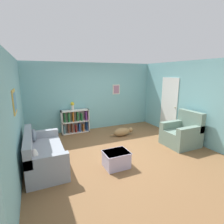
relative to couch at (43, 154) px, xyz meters
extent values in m
plane|color=brown|center=(2.05, 0.13, -0.31)|extent=(14.00, 14.00, 0.00)
cube|color=#7AB7BC|center=(2.05, 2.38, 0.99)|extent=(5.60, 0.10, 2.60)
cube|color=silver|center=(3.05, 2.31, 1.24)|extent=(0.32, 0.02, 0.40)
cube|color=#A37089|center=(3.05, 2.30, 1.24)|extent=(0.24, 0.01, 0.32)
cube|color=#7AB7BC|center=(-0.50, 0.13, 0.99)|extent=(0.10, 5.00, 2.60)
cube|color=gold|center=(-0.44, -0.27, 1.34)|extent=(0.02, 0.56, 0.48)
cube|color=#568EAD|center=(-0.42, -0.27, 1.34)|extent=(0.01, 0.44, 0.36)
cube|color=#7AB7BC|center=(4.60, 0.13, 0.99)|extent=(0.10, 5.00, 2.60)
cube|color=white|center=(4.54, 0.83, 0.71)|extent=(0.02, 0.84, 2.05)
sphere|color=tan|center=(4.52, 0.48, 0.69)|extent=(0.05, 0.05, 0.05)
cube|color=#9399A3|center=(0.05, 0.00, -0.09)|extent=(0.84, 1.82, 0.44)
cube|color=#9399A3|center=(-0.28, 0.00, 0.34)|extent=(0.16, 1.82, 0.41)
cube|color=#9399A3|center=(0.05, -0.83, 0.23)|extent=(0.84, 0.16, 0.20)
cube|color=#9399A3|center=(0.05, 0.83, 0.23)|extent=(0.84, 0.16, 0.20)
ellipsoid|color=beige|center=(-0.16, -0.64, 0.28)|extent=(0.14, 0.29, 0.29)
ellipsoid|color=slate|center=(-0.16, 0.63, 0.29)|extent=(0.14, 0.33, 0.33)
cube|color=silver|center=(0.77, 2.15, 0.12)|extent=(0.04, 0.32, 0.87)
cube|color=silver|center=(1.77, 2.15, 0.12)|extent=(0.04, 0.32, 0.87)
cube|color=silver|center=(1.27, 2.30, 0.12)|extent=(1.03, 0.02, 0.87)
cube|color=silver|center=(1.27, 2.15, -0.29)|extent=(1.03, 0.32, 0.04)
cube|color=silver|center=(1.27, 2.15, 0.12)|extent=(1.03, 0.32, 0.04)
cube|color=silver|center=(1.27, 2.15, 0.54)|extent=(1.03, 0.32, 0.04)
cube|color=#60939E|center=(0.85, 2.14, -0.14)|extent=(0.04, 0.24, 0.30)
cube|color=#287A3D|center=(0.88, 2.14, 0.31)|extent=(0.03, 0.24, 0.34)
cube|color=brown|center=(1.00, 2.14, -0.13)|extent=(0.03, 0.24, 0.32)
cube|color=#287A3D|center=(1.04, 2.14, 0.31)|extent=(0.05, 0.24, 0.34)
cube|color=brown|center=(1.13, 2.14, -0.12)|extent=(0.03, 0.24, 0.34)
cube|color=orange|center=(1.19, 2.14, 0.32)|extent=(0.04, 0.24, 0.36)
cube|color=#B22823|center=(1.27, 2.14, -0.16)|extent=(0.03, 0.24, 0.27)
cube|color=#287A3D|center=(1.35, 2.14, 0.31)|extent=(0.04, 0.24, 0.34)
cube|color=#234C9E|center=(1.40, 2.14, -0.13)|extent=(0.04, 0.24, 0.33)
cube|color=#287A3D|center=(1.50, 2.14, 0.28)|extent=(0.03, 0.24, 0.27)
cube|color=orange|center=(1.55, 2.14, -0.16)|extent=(0.03, 0.24, 0.27)
cube|color=#7A2D84|center=(1.67, 2.14, 0.31)|extent=(0.04, 0.24, 0.34)
cube|color=#234C9E|center=(1.68, 2.14, -0.11)|extent=(0.03, 0.24, 0.36)
cube|color=gray|center=(3.96, -0.40, -0.08)|extent=(0.94, 0.90, 0.47)
cube|color=gray|center=(4.35, -0.40, 0.45)|extent=(0.18, 0.90, 0.58)
cube|color=gray|center=(3.96, -0.76, 0.27)|extent=(0.94, 0.18, 0.22)
cube|color=gray|center=(3.96, -0.04, 0.27)|extent=(0.94, 0.18, 0.22)
cube|color=#BCB2D1|center=(1.59, -0.75, -0.12)|extent=(0.57, 0.46, 0.39)
cube|color=silver|center=(1.59, -0.75, 0.06)|extent=(0.59, 0.49, 0.03)
ellipsoid|color=#9E7A4C|center=(2.69, 1.08, -0.16)|extent=(0.63, 0.27, 0.30)
sphere|color=#9E7A4C|center=(3.05, 1.08, -0.13)|extent=(0.17, 0.17, 0.17)
ellipsoid|color=#9E7A4C|center=(2.32, 1.12, -0.24)|extent=(0.20, 0.05, 0.05)
cylinder|color=silver|center=(1.19, 2.15, 0.65)|extent=(0.10, 0.10, 0.18)
sphere|color=yellow|center=(1.19, 2.15, 0.80)|extent=(0.13, 0.13, 0.13)
camera|label=1|loc=(-0.08, -4.19, 1.89)|focal=28.00mm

